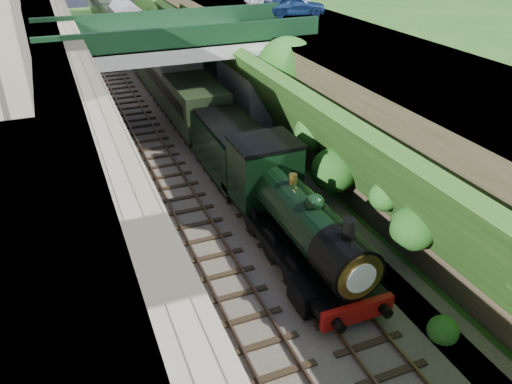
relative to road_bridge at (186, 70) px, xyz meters
name	(u,v)px	position (x,y,z in m)	size (l,w,h in m)	color
trackbed	(193,155)	(-0.94, -4.00, -3.98)	(10.00, 90.00, 0.20)	#473F38
retaining_wall	(87,113)	(-6.44, -4.00, -0.58)	(1.00, 90.00, 7.00)	#756B56
street_plateau_left	(14,122)	(-9.94, -4.00, -0.58)	(6.00, 90.00, 7.00)	#262628
street_plateau_right	(337,87)	(8.56, -4.00, -0.95)	(8.00, 90.00, 6.25)	#262628
embankment_slope	(275,106)	(4.01, -4.72, -1.39)	(4.72, 90.00, 6.40)	#1E4714
track_left	(159,158)	(-2.94, -4.00, -3.83)	(2.50, 90.00, 0.20)	black
track_right	(212,150)	(0.26, -4.00, -3.83)	(2.50, 90.00, 0.20)	black
road_bridge	(186,70)	(0.00, 0.00, 0.00)	(16.00, 6.40, 7.25)	gray
tree	(288,70)	(4.97, -4.32, 0.57)	(3.60, 3.80, 6.60)	black
car_blue	(294,5)	(8.94, 3.15, 2.92)	(1.75, 4.36, 1.49)	navy
locomotive	(293,216)	(0.26, -14.97, -2.18)	(3.10, 10.22, 3.83)	black
tender	(232,152)	(0.26, -7.61, -2.46)	(2.70, 6.00, 3.05)	black
coach_front	(173,80)	(0.26, 4.99, -2.03)	(2.90, 18.00, 3.70)	black
coach_middle	(129,31)	(0.26, 23.79, -2.03)	(2.90, 18.00, 3.70)	black
coach_rear	(105,5)	(0.26, 42.59, -2.03)	(2.90, 18.00, 3.70)	black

